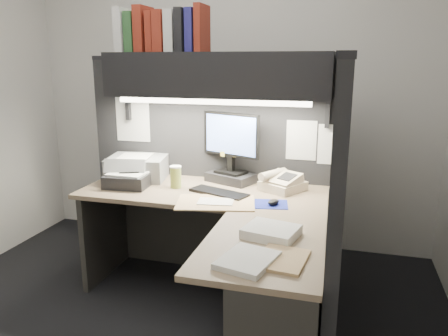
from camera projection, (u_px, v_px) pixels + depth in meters
The scene contains 21 objects.
floor at pixel (163, 329), 2.66m from camera, with size 3.50×3.50×0.00m, color black.
wall_back at pixel (228, 90), 3.74m from camera, with size 3.50×0.04×2.70m, color silver.
partition_back at pixel (212, 168), 3.33m from camera, with size 1.90×0.06×1.60m, color black.
partition_right at pixel (337, 210), 2.38m from camera, with size 0.06×1.50×1.60m, color black.
desk at pixel (231, 272), 2.44m from camera, with size 1.70×1.53×0.73m.
overhead_shelf at pixel (217, 75), 2.97m from camera, with size 1.55×0.34×0.30m, color black.
task_light_tube at pixel (211, 102), 2.88m from camera, with size 0.04×0.04×1.32m, color white.
monitor at pixel (231, 155), 3.15m from camera, with size 0.45×0.32×0.51m.
keyboard at pixel (219, 193), 2.90m from camera, with size 0.41×0.14×0.02m, color black.
mousepad at pixel (271, 204), 2.70m from camera, with size 0.21×0.19×0.00m, color navy.
mouse at pixel (273, 202), 2.68m from camera, with size 0.06×0.09×0.03m, color black.
telephone at pixel (283, 183), 2.98m from camera, with size 0.24×0.25×0.10m, color beige.
coffee_cup at pixel (176, 178), 3.04m from camera, with size 0.08×0.08×0.14m, color #B4BD4B.
printer at pixel (138, 167), 3.28m from camera, with size 0.42×0.35×0.17m, color gray.
notebook_stack at pixel (128, 180), 3.07m from camera, with size 0.30×0.25×0.09m, color black.
open_folder at pixel (216, 202), 2.72m from camera, with size 0.48×0.31×0.01m, color tan.
paper_stack_a at pixel (271, 232), 2.20m from camera, with size 0.26×0.22×0.05m, color white.
paper_stack_b at pixel (248, 260), 1.92m from camera, with size 0.21×0.27×0.03m, color white.
manila_stack at pixel (282, 259), 1.94m from camera, with size 0.21×0.26×0.01m, color tan.
binder_row at pixel (161, 31), 3.01m from camera, with size 0.62×0.25×0.31m.
pinned_papers at pixel (253, 147), 2.82m from camera, with size 1.76×1.31×0.51m.
Camera 1 is at (0.99, -2.16, 1.60)m, focal length 35.00 mm.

